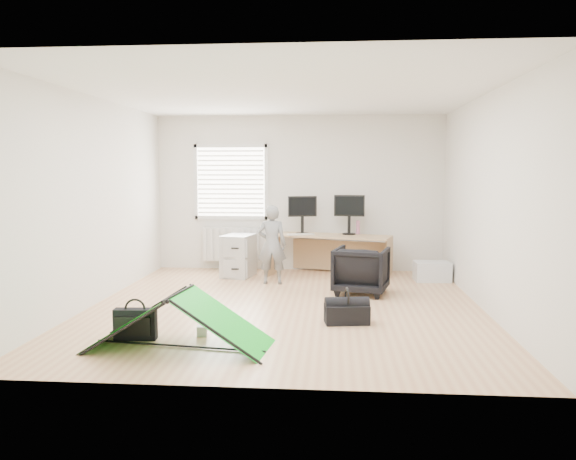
# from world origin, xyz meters

# --- Properties ---
(ground) EXTENTS (5.50, 5.50, 0.00)m
(ground) POSITION_xyz_m (0.00, 0.00, 0.00)
(ground) COLOR tan
(ground) RESTS_ON ground
(back_wall) EXTENTS (5.00, 0.02, 2.70)m
(back_wall) POSITION_xyz_m (0.00, 2.75, 1.35)
(back_wall) COLOR silver
(back_wall) RESTS_ON ground
(window) EXTENTS (1.20, 0.06, 1.20)m
(window) POSITION_xyz_m (-1.20, 2.71, 1.55)
(window) COLOR silver
(window) RESTS_ON back_wall
(radiator) EXTENTS (1.00, 0.12, 0.60)m
(radiator) POSITION_xyz_m (-1.20, 2.67, 0.45)
(radiator) COLOR silver
(radiator) RESTS_ON back_wall
(desk) EXTENTS (2.07, 1.12, 0.67)m
(desk) POSITION_xyz_m (0.57, 2.29, 0.34)
(desk) COLOR tan
(desk) RESTS_ON ground
(filing_cabinet) EXTENTS (0.55, 0.67, 0.69)m
(filing_cabinet) POSITION_xyz_m (-0.96, 2.00, 0.35)
(filing_cabinet) COLOR #AEB1B4
(filing_cabinet) RESTS_ON ground
(monitor_left) EXTENTS (0.50, 0.26, 0.47)m
(monitor_left) POSITION_xyz_m (0.08, 2.38, 0.91)
(monitor_left) COLOR black
(monitor_left) RESTS_ON desk
(monitor_right) EXTENTS (0.52, 0.17, 0.49)m
(monitor_right) POSITION_xyz_m (0.87, 2.39, 0.92)
(monitor_right) COLOR black
(monitor_right) RESTS_ON desk
(keyboard) EXTENTS (0.47, 0.30, 0.02)m
(keyboard) POSITION_xyz_m (0.06, 2.25, 0.68)
(keyboard) COLOR beige
(keyboard) RESTS_ON desk
(thermos) EXTENTS (0.07, 0.07, 0.23)m
(thermos) POSITION_xyz_m (1.02, 2.48, 0.79)
(thermos) COLOR #B06281
(thermos) RESTS_ON desk
(office_chair) EXTENTS (0.87, 0.89, 0.67)m
(office_chair) POSITION_xyz_m (1.01, 0.85, 0.34)
(office_chair) COLOR black
(office_chair) RESTS_ON ground
(person) EXTENTS (0.45, 0.30, 1.22)m
(person) POSITION_xyz_m (-0.33, 1.44, 0.61)
(person) COLOR slate
(person) RESTS_ON ground
(kite) EXTENTS (1.85, 0.99, 0.55)m
(kite) POSITION_xyz_m (-0.90, -1.78, 0.27)
(kite) COLOR #11BB22
(kite) RESTS_ON ground
(storage_crate) EXTENTS (0.57, 0.41, 0.31)m
(storage_crate) POSITION_xyz_m (2.18, 1.88, 0.15)
(storage_crate) COLOR silver
(storage_crate) RESTS_ON ground
(tote_bag) EXTENTS (0.35, 0.22, 0.39)m
(tote_bag) POSITION_xyz_m (-1.22, 2.63, 0.20)
(tote_bag) COLOR teal
(tote_bag) RESTS_ON ground
(laptop_bag) EXTENTS (0.44, 0.16, 0.32)m
(laptop_bag) POSITION_xyz_m (-1.42, -1.56, 0.16)
(laptop_bag) COLOR black
(laptop_bag) RESTS_ON ground
(white_box) EXTENTS (0.12, 0.12, 0.10)m
(white_box) POSITION_xyz_m (-0.77, -1.37, 0.05)
(white_box) COLOR silver
(white_box) RESTS_ON ground
(duffel_bag) EXTENTS (0.53, 0.32, 0.22)m
(duffel_bag) POSITION_xyz_m (0.77, -0.76, 0.11)
(duffel_bag) COLOR black
(duffel_bag) RESTS_ON ground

